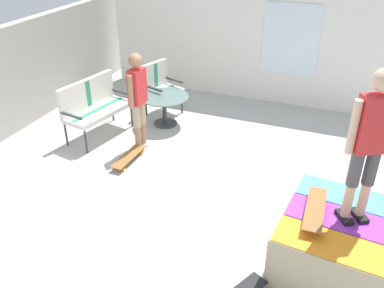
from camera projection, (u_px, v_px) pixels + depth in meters
name	position (u px, v px, depth m)	size (l,w,h in m)	color
ground_plane	(206.00, 200.00, 5.89)	(12.00, 12.00, 0.10)	#B2B2AD
house_facade	(248.00, 37.00, 8.47)	(0.23, 6.00, 2.59)	white
skate_ramp	(342.00, 243.00, 4.60)	(1.57, 2.24, 0.65)	tan
patio_bench	(93.00, 103.00, 7.24)	(1.33, 0.78, 1.02)	#38383D
patio_chair_near_house	(159.00, 84.00, 8.05)	(0.76, 0.72, 1.02)	#38383D
patio_table	(165.00, 105.00, 7.70)	(0.90, 0.90, 0.57)	#38383D
person_watching	(138.00, 96.00, 6.63)	(0.48, 0.25, 1.66)	silver
person_skater	(371.00, 138.00, 3.98)	(0.35, 0.43, 1.69)	black
skateboard_by_bench	(129.00, 157.00, 6.67)	(0.81, 0.23, 0.10)	brown
skateboard_on_ramp	(315.00, 209.00, 4.46)	(0.81, 0.22, 0.10)	brown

